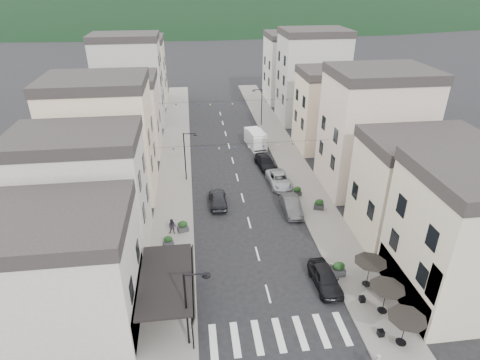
% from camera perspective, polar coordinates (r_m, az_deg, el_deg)
% --- Properties ---
extents(ground, '(700.00, 700.00, 0.00)m').
position_cam_1_polar(ground, '(28.24, 6.50, -24.06)').
color(ground, black).
rests_on(ground, ground).
extents(sidewalk_left, '(4.00, 76.00, 0.12)m').
position_cam_1_polar(sidewalk_left, '(53.72, -9.16, 2.85)').
color(sidewalk_left, slate).
rests_on(sidewalk_left, ground).
extents(sidewalk_right, '(4.00, 76.00, 0.12)m').
position_cam_1_polar(sidewalk_right, '(55.12, 6.62, 3.68)').
color(sidewalk_right, slate).
rests_on(sidewalk_right, ground).
extents(hill_backdrop, '(640.00, 360.00, 70.00)m').
position_cam_1_polar(hill_backdrop, '(317.78, -6.83, 23.18)').
color(hill_backdrop, black).
rests_on(hill_backdrop, ground).
extents(boutique_building, '(12.00, 8.00, 8.00)m').
position_cam_1_polar(boutique_building, '(30.25, -26.31, -12.56)').
color(boutique_building, '#B7B3A7').
rests_on(boutique_building, ground).
extents(bistro_building, '(10.00, 8.00, 10.00)m').
position_cam_1_polar(bistro_building, '(33.35, 30.55, -7.61)').
color(bistro_building, beige).
rests_on(bistro_building, ground).
extents(boutique_awning, '(3.77, 7.50, 3.28)m').
position_cam_1_polar(boutique_awning, '(29.05, -9.99, -13.72)').
color(boutique_awning, black).
rests_on(boutique_awning, ground).
extents(buildings_row_left, '(10.20, 54.16, 14.00)m').
position_cam_1_polar(buildings_row_left, '(57.75, -16.57, 10.25)').
color(buildings_row_left, '#B7B3A7').
rests_on(buildings_row_left, ground).
extents(buildings_row_right, '(10.20, 54.16, 14.50)m').
position_cam_1_polar(buildings_row_right, '(59.15, 12.66, 11.30)').
color(buildings_row_right, beige).
rests_on(buildings_row_right, ground).
extents(cafe_terrace, '(2.50, 8.10, 2.53)m').
position_cam_1_polar(cafe_terrace, '(30.66, 20.12, -14.55)').
color(cafe_terrace, black).
rests_on(cafe_terrace, ground).
extents(streetlamp_left_near, '(1.70, 0.56, 6.00)m').
position_cam_1_polar(streetlamp_left_near, '(26.37, -7.07, -16.88)').
color(streetlamp_left_near, black).
rests_on(streetlamp_left_near, ground).
extents(streetlamp_left_far, '(1.70, 0.56, 6.00)m').
position_cam_1_polar(streetlamp_left_far, '(46.71, -7.55, 4.02)').
color(streetlamp_left_far, black).
rests_on(streetlamp_left_far, ground).
extents(streetlamp_right_far, '(1.70, 0.56, 6.00)m').
position_cam_1_polar(streetlamp_right_far, '(64.59, 2.87, 10.83)').
color(streetlamp_right_far, black).
rests_on(streetlamp_right_far, ground).
extents(bollards, '(11.66, 10.26, 0.60)m').
position_cam_1_polar(bollards, '(31.57, 4.21, -15.88)').
color(bollards, gray).
rests_on(bollards, ground).
extents(bunting_near, '(19.00, 0.28, 0.62)m').
position_cam_1_polar(bunting_near, '(42.57, 0.21, 4.75)').
color(bunting_near, black).
rests_on(bunting_near, ground).
extents(bunting_far, '(19.00, 0.28, 0.62)m').
position_cam_1_polar(bunting_far, '(57.58, -1.87, 10.82)').
color(bunting_far, black).
rests_on(bunting_far, ground).
extents(parked_car_a, '(1.98, 4.52, 1.52)m').
position_cam_1_polar(parked_car_a, '(33.00, 12.03, -13.47)').
color(parked_car_a, black).
rests_on(parked_car_a, ground).
extents(parked_car_b, '(1.69, 4.65, 1.52)m').
position_cam_1_polar(parked_car_b, '(41.60, 7.32, -3.62)').
color(parked_car_b, '#373739').
rests_on(parked_car_b, ground).
extents(parked_car_c, '(2.60, 5.21, 1.42)m').
position_cam_1_polar(parked_car_c, '(46.65, 5.59, 0.03)').
color(parked_car_c, '#979B9F').
rests_on(parked_car_c, ground).
extents(parked_car_d, '(2.52, 5.03, 1.40)m').
position_cam_1_polar(parked_car_d, '(50.97, 3.64, 2.57)').
color(parked_car_d, black).
rests_on(parked_car_d, ground).
extents(parked_car_e, '(1.80, 4.47, 1.52)m').
position_cam_1_polar(parked_car_e, '(42.51, -3.16, -2.69)').
color(parked_car_e, black).
rests_on(parked_car_e, ground).
extents(delivery_van, '(2.64, 5.24, 2.40)m').
position_cam_1_polar(delivery_van, '(57.11, 2.23, 5.92)').
color(delivery_van, silver).
rests_on(delivery_van, ground).
extents(pedestrian_a, '(0.67, 0.51, 1.66)m').
position_cam_1_polar(pedestrian_a, '(33.60, -9.44, -11.92)').
color(pedestrian_a, black).
rests_on(pedestrian_a, sidewalk_left).
extents(pedestrian_b, '(0.91, 0.79, 1.60)m').
position_cam_1_polar(pedestrian_b, '(38.26, -9.61, -6.55)').
color(pedestrian_b, '#26202B').
rests_on(pedestrian_b, sidewalk_left).
extents(planter_la, '(1.02, 0.76, 1.02)m').
position_cam_1_polar(planter_la, '(36.93, -10.18, -8.56)').
color(planter_la, '#303032').
rests_on(planter_la, sidewalk_left).
extents(planter_lb, '(1.14, 0.84, 1.14)m').
position_cam_1_polar(planter_lb, '(38.57, -8.13, -6.55)').
color(planter_lb, '#323235').
rests_on(planter_lb, sidewalk_left).
extents(planter_ra, '(1.16, 0.66, 1.28)m').
position_cam_1_polar(planter_ra, '(34.10, 13.81, -12.18)').
color(planter_ra, '#2C2C2E').
rests_on(planter_ra, sidewalk_right).
extents(planter_rb, '(1.17, 0.88, 1.16)m').
position_cam_1_polar(planter_rb, '(42.42, 11.18, -3.41)').
color(planter_rb, '#2B2C2E').
rests_on(planter_rb, sidewalk_right).
extents(planter_rc, '(0.98, 0.55, 1.09)m').
position_cam_1_polar(planter_rc, '(44.57, 8.12, -1.60)').
color(planter_rc, '#28292B').
rests_on(planter_rc, sidewalk_right).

